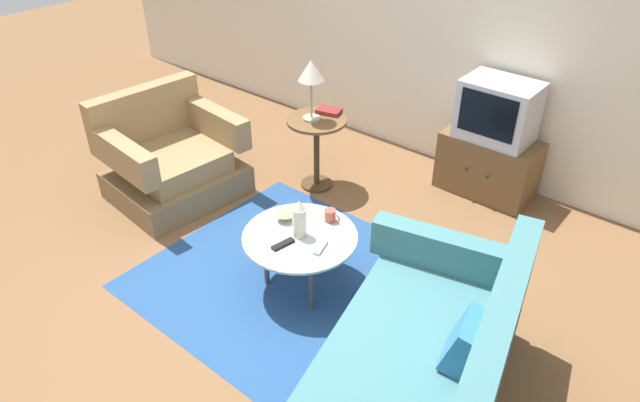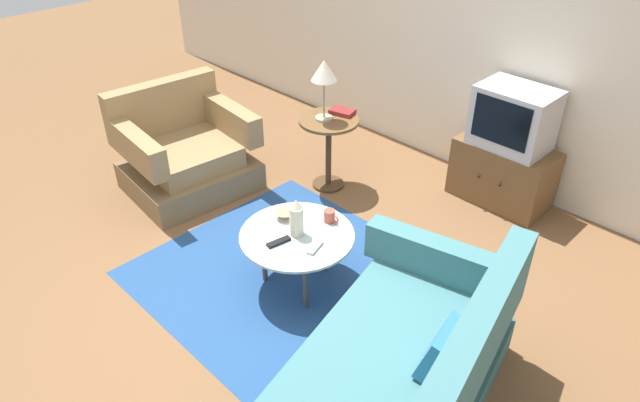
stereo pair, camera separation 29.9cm
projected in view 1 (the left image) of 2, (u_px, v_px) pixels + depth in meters
name	position (u px, v px, depth m)	size (l,w,h in m)	color
ground_plane	(276.00, 288.00, 3.94)	(16.00, 16.00, 0.00)	brown
back_wall	(467.00, 15.00, 4.71)	(9.00, 0.12, 2.70)	beige
area_rug	(301.00, 284.00, 3.97)	(2.09, 1.79, 0.00)	navy
armchair	(171.00, 161.00, 4.79)	(0.95, 1.07, 0.87)	brown
couch	(411.00, 383.00, 2.92)	(1.32, 1.93, 0.87)	#325C60
coffee_table	(300.00, 240.00, 3.76)	(0.76, 0.76, 0.42)	#B2C6C1
side_table	(317.00, 139.00, 4.80)	(0.50, 0.50, 0.64)	brown
tv_stand	(488.00, 165.00, 4.84)	(0.78, 0.44, 0.52)	brown
television	(498.00, 110.00, 4.56)	(0.58, 0.41, 0.48)	#B7B7BC
table_lamp	(311.00, 73.00, 4.48)	(0.21, 0.21, 0.50)	#9E937A
vase	(299.00, 219.00, 3.67)	(0.09, 0.09, 0.27)	beige
mug	(331.00, 216.00, 3.85)	(0.12, 0.08, 0.09)	#B74C3D
bowl	(285.00, 217.00, 3.87)	(0.14, 0.14, 0.05)	tan
tv_remote_dark	(283.00, 244.00, 3.64)	(0.07, 0.17, 0.02)	black
tv_remote_silver	(320.00, 247.00, 3.61)	(0.09, 0.15, 0.02)	#B2B2B7
book	(329.00, 111.00, 4.79)	(0.23, 0.18, 0.04)	maroon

